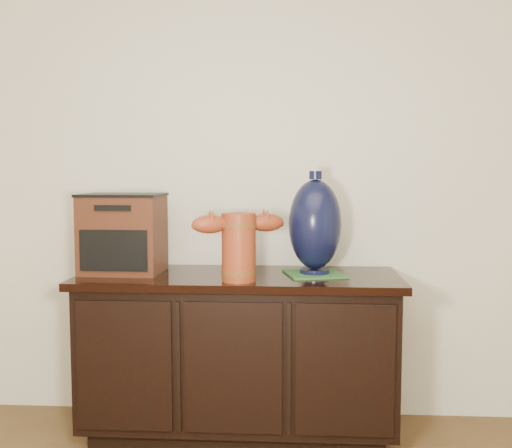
# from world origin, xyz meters

# --- Properties ---
(sideboard) EXTENTS (1.46, 0.56, 0.75)m
(sideboard) POSITION_xyz_m (0.00, 2.23, 0.39)
(sideboard) COLOR black
(sideboard) RESTS_ON ground
(terracotta_vessel) EXTENTS (0.41, 0.22, 0.29)m
(terracotta_vessel) POSITION_xyz_m (0.02, 2.06, 0.92)
(terracotta_vessel) COLOR #92391A
(terracotta_vessel) RESTS_ON sideboard
(tv_radio) EXTENTS (0.37, 0.30, 0.37)m
(tv_radio) POSITION_xyz_m (-0.54, 2.25, 0.94)
(tv_radio) COLOR #431F10
(tv_radio) RESTS_ON sideboard
(green_mat) EXTENTS (0.30, 0.30, 0.01)m
(green_mat) POSITION_xyz_m (0.35, 2.24, 0.76)
(green_mat) COLOR #2F622C
(green_mat) RESTS_ON sideboard
(lamp_base) EXTENTS (0.29, 0.29, 0.46)m
(lamp_base) POSITION_xyz_m (0.35, 2.24, 0.98)
(lamp_base) COLOR black
(lamp_base) RESTS_ON green_mat
(spray_can) EXTENTS (0.06, 0.06, 0.17)m
(spray_can) POSITION_xyz_m (-0.03, 2.36, 0.84)
(spray_can) COLOR #560E1A
(spray_can) RESTS_ON sideboard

